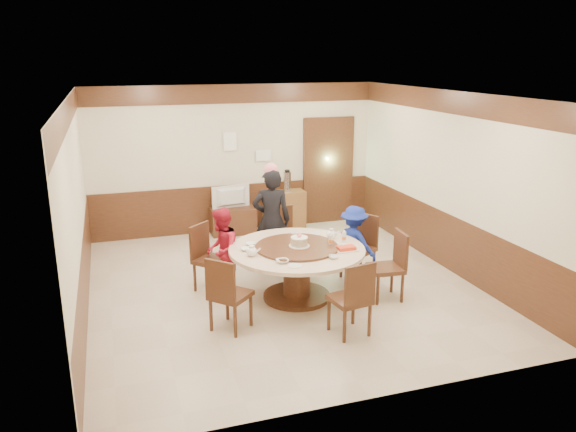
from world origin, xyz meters
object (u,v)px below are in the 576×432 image
object	(u,v)px
person_blue	(354,243)
birthday_cake	(299,241)
person_standing	(272,220)
thermos	(287,182)
banquet_table	(297,263)
tv_stand	(233,221)
shrimp_platter	(346,249)
side_cabinet	(284,210)
person_red	(222,250)
television	(232,197)

from	to	relation	value
person_blue	birthday_cake	size ratio (longest dim) A/B	3.97
person_standing	birthday_cake	world-z (taller)	person_standing
person_blue	thermos	bearing A→B (deg)	-30.21
banquet_table	tv_stand	size ratio (longest dim) A/B	2.22
person_blue	shrimp_platter	size ratio (longest dim) A/B	3.84
tv_stand	side_cabinet	bearing A→B (deg)	1.65
person_red	shrimp_platter	xyz separation A→B (m)	(1.55, -0.90, 0.16)
person_red	shrimp_platter	world-z (taller)	person_red
banquet_table	person_blue	bearing A→B (deg)	21.67
birthday_cake	side_cabinet	world-z (taller)	birthday_cake
banquet_table	side_cabinet	size ratio (longest dim) A/B	2.36
banquet_table	birthday_cake	size ratio (longest dim) A/B	6.52
banquet_table	person_red	distance (m)	1.11
shrimp_platter	side_cabinet	distance (m)	3.60
person_blue	shrimp_platter	xyz separation A→B (m)	(-0.45, -0.73, 0.20)
banquet_table	person_red	xyz separation A→B (m)	(-0.94, 0.59, 0.09)
person_red	side_cabinet	bearing A→B (deg)	166.69
banquet_table	person_red	bearing A→B (deg)	148.07
tv_stand	thermos	xyz separation A→B (m)	(1.11, 0.03, 0.69)
side_cabinet	person_standing	bearing A→B (deg)	-112.49
person_standing	person_blue	size ratio (longest dim) A/B	1.43
banquet_table	shrimp_platter	size ratio (longest dim) A/B	6.30
side_cabinet	person_red	bearing A→B (deg)	-123.74
shrimp_platter	television	bearing A→B (deg)	102.91
shrimp_platter	thermos	size ratio (longest dim) A/B	0.79
tv_stand	thermos	distance (m)	1.31
tv_stand	television	xyz separation A→B (m)	(0.00, 0.00, 0.47)
person_red	shrimp_platter	bearing A→B (deg)	80.17
person_blue	person_standing	bearing A→B (deg)	21.96
person_standing	thermos	size ratio (longest dim) A/B	4.33
birthday_cake	side_cabinet	xyz separation A→B (m)	(0.81, 3.27, -0.47)
person_blue	side_cabinet	size ratio (longest dim) A/B	1.44
banquet_table	shrimp_platter	xyz separation A→B (m)	(0.60, -0.32, 0.24)
person_red	television	bearing A→B (deg)	-175.18
person_standing	person_blue	distance (m)	1.34
birthday_cake	side_cabinet	bearing A→B (deg)	76.08
person_blue	thermos	distance (m)	2.86
person_blue	side_cabinet	bearing A→B (deg)	-28.88
tv_stand	person_standing	bearing A→B (deg)	-84.94
birthday_cake	television	xyz separation A→B (m)	(-0.23, 3.24, -0.13)
person_standing	person_red	world-z (taller)	person_standing
shrimp_platter	television	distance (m)	3.63
person_red	thermos	xyz separation A→B (m)	(1.85, 2.66, 0.32)
banquet_table	thermos	size ratio (longest dim) A/B	4.97
tv_stand	television	size ratio (longest dim) A/B	1.13
shrimp_platter	thermos	distance (m)	3.58
birthday_cake	banquet_table	bearing A→B (deg)	140.52
shrimp_platter	banquet_table	bearing A→B (deg)	152.45
birthday_cake	person_standing	bearing A→B (deg)	92.46
person_blue	tv_stand	size ratio (longest dim) A/B	1.35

